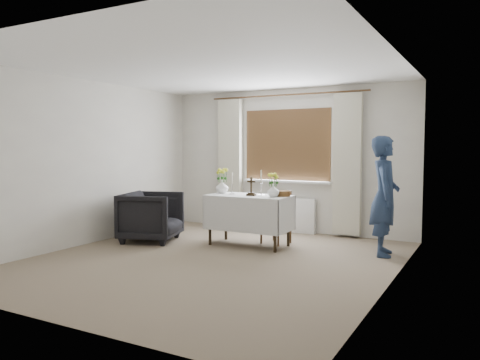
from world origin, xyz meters
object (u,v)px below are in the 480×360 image
Objects in this scene: person at (385,196)px; flower_vase_right at (273,191)px; wooden_cross at (251,186)px; altar_table at (249,220)px; wooden_chair at (276,217)px; flower_vase_left at (222,187)px; armchair at (151,217)px.

flower_vase_right is at bearing 91.37° from person.
altar_table is at bearing 140.40° from wooden_cross.
person is (1.91, 0.32, 0.44)m from altar_table.
person is (1.62, -0.02, 0.41)m from wooden_chair.
flower_vase_left reaches higher than flower_vase_right.
flower_vase_right is at bearing -7.37° from flower_vase_left.
wooden_cross is 1.38× the size of flower_vase_left.
person is at bearing 13.87° from flower_vase_right.
armchair is (-1.51, -0.44, 0.01)m from altar_table.
wooden_cross is (-1.86, -0.36, 0.09)m from person.
wooden_chair is 0.67m from wooden_cross.
flower_vase_right is at bearing -96.30° from armchair.
person is at bearing 3.40° from wooden_cross.
person reaches higher than wooden_cross.
altar_table is at bearing 173.79° from flower_vase_right.
flower_vase_left is (-0.51, 0.07, 0.48)m from altar_table.
wooden_chair is at bearing 50.15° from altar_table.
wooden_cross is 0.37m from flower_vase_right.
person is 5.80× the size of wooden_cross.
wooden_chair is 1.68m from person.
flower_vase_left is at bearing 83.34° from person.
flower_vase_left is at bearing 171.68° from altar_table.
armchair is at bearing -163.87° from altar_table.
armchair is 4.22× the size of flower_vase_left.
person is 1.54m from flower_vase_right.
altar_table is at bearing 87.08° from person.
wooden_chair is 0.96m from flower_vase_left.
wooden_chair is 2.89× the size of wooden_cross.
person is at bearing 11.07° from wooden_chair.
wooden_cross is (1.57, 0.40, 0.51)m from armchair.
armchair is at bearing -152.83° from flower_vase_left.
armchair is (-1.80, -0.78, -0.02)m from wooden_chair.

